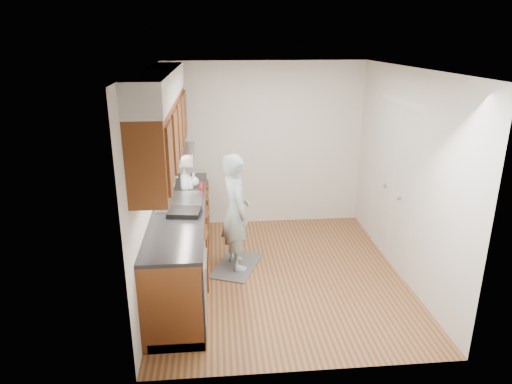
# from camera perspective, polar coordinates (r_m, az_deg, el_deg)

# --- Properties ---
(floor) EXTENTS (3.50, 3.50, 0.00)m
(floor) POSITION_cam_1_polar(r_m,az_deg,el_deg) (5.82, 2.99, -10.22)
(floor) COLOR brown
(floor) RESTS_ON ground
(ceiling) EXTENTS (3.50, 3.50, 0.00)m
(ceiling) POSITION_cam_1_polar(r_m,az_deg,el_deg) (5.09, 3.49, 15.15)
(ceiling) COLOR white
(ceiling) RESTS_ON wall_left
(wall_left) EXTENTS (0.02, 3.50, 2.50)m
(wall_left) POSITION_cam_1_polar(r_m,az_deg,el_deg) (5.32, -12.97, 1.12)
(wall_left) COLOR silver
(wall_left) RESTS_ON floor
(wall_right) EXTENTS (0.02, 3.50, 2.50)m
(wall_right) POSITION_cam_1_polar(r_m,az_deg,el_deg) (5.74, 18.22, 1.94)
(wall_right) COLOR silver
(wall_right) RESTS_ON floor
(wall_back) EXTENTS (3.00, 0.02, 2.50)m
(wall_back) POSITION_cam_1_polar(r_m,az_deg,el_deg) (7.00, 1.14, 5.87)
(wall_back) COLOR silver
(wall_back) RESTS_ON floor
(counter) EXTENTS (0.64, 2.80, 1.30)m
(counter) POSITION_cam_1_polar(r_m,az_deg,el_deg) (5.56, -9.32, -6.26)
(counter) COLOR brown
(counter) RESTS_ON floor
(upper_cabinets) EXTENTS (0.47, 2.80, 1.21)m
(upper_cabinets) POSITION_cam_1_polar(r_m,az_deg,el_deg) (5.18, -11.62, 8.72)
(upper_cabinets) COLOR brown
(upper_cabinets) RESTS_ON wall_left
(closet_door) EXTENTS (0.02, 1.22, 2.05)m
(closet_door) POSITION_cam_1_polar(r_m,az_deg,el_deg) (6.06, 16.82, 0.74)
(closet_door) COLOR white
(closet_door) RESTS_ON wall_right
(floor_mat) EXTENTS (0.75, 0.93, 0.02)m
(floor_mat) POSITION_cam_1_polar(r_m,az_deg,el_deg) (6.00, -2.44, -9.18)
(floor_mat) COLOR slate
(floor_mat) RESTS_ON floor
(person) EXTENTS (0.53, 0.68, 1.69)m
(person) POSITION_cam_1_polar(r_m,az_deg,el_deg) (5.65, -2.56, -1.54)
(person) COLOR #9CB7BE
(person) RESTS_ON floor_mat
(soap_bottle_a) EXTENTS (0.13, 0.13, 0.29)m
(soap_bottle_a) POSITION_cam_1_polar(r_m,az_deg,el_deg) (5.97, -8.94, 1.65)
(soap_bottle_a) COLOR white
(soap_bottle_a) RESTS_ON counter
(soap_bottle_b) EXTENTS (0.10, 0.11, 0.20)m
(soap_bottle_b) POSITION_cam_1_polar(r_m,az_deg,el_deg) (6.02, -8.34, 1.41)
(soap_bottle_b) COLOR white
(soap_bottle_b) RESTS_ON counter
(soap_bottle_c) EXTENTS (0.20, 0.20, 0.19)m
(soap_bottle_c) POSITION_cam_1_polar(r_m,az_deg,el_deg) (6.10, -7.82, 1.58)
(soap_bottle_c) COLOR white
(soap_bottle_c) RESTS_ON counter
(soda_can) EXTENTS (0.07, 0.07, 0.11)m
(soda_can) POSITION_cam_1_polar(r_m,az_deg,el_deg) (5.92, -6.81, 0.69)
(soda_can) COLOR #B81F2F
(soda_can) RESTS_ON counter
(dish_rack) EXTENTS (0.39, 0.34, 0.06)m
(dish_rack) POSITION_cam_1_polar(r_m,az_deg,el_deg) (5.16, -8.93, -2.52)
(dish_rack) COLOR black
(dish_rack) RESTS_ON counter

